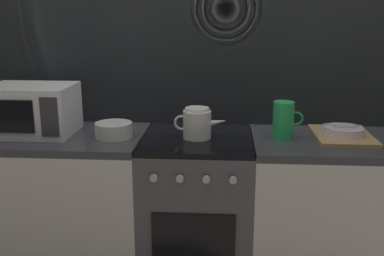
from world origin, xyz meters
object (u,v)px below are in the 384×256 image
at_px(microwave, 32,110).
at_px(dish_pile, 343,134).
at_px(pitcher, 284,120).
at_px(kettle, 198,123).
at_px(stove_unit, 197,213).
at_px(mixing_bowl, 114,130).

xyz_separation_m(microwave, dish_pile, (1.70, 0.03, -0.11)).
distance_m(microwave, pitcher, 1.37).
bearing_deg(microwave, dish_pile, 0.96).
xyz_separation_m(microwave, pitcher, (1.37, -0.01, -0.03)).
height_order(kettle, pitcher, pitcher).
xyz_separation_m(stove_unit, dish_pile, (0.78, 0.04, 0.47)).
bearing_deg(stove_unit, dish_pile, 3.13).
distance_m(stove_unit, mixing_bowl, 0.67).
distance_m(mixing_bowl, dish_pile, 1.23).
xyz_separation_m(mixing_bowl, pitcher, (0.91, 0.04, 0.06)).
bearing_deg(pitcher, kettle, -176.91).
height_order(stove_unit, dish_pile, dish_pile).
bearing_deg(kettle, stove_unit, 99.80).
relative_size(microwave, mixing_bowl, 2.30).
xyz_separation_m(stove_unit, microwave, (-0.92, 0.01, 0.59)).
bearing_deg(kettle, dish_pile, 4.33).
bearing_deg(dish_pile, stove_unit, -176.87).
height_order(microwave, kettle, microwave).
height_order(kettle, dish_pile, kettle).
height_order(mixing_bowl, dish_pile, mixing_bowl).
relative_size(pitcher, dish_pile, 0.50).
height_order(microwave, pitcher, microwave).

